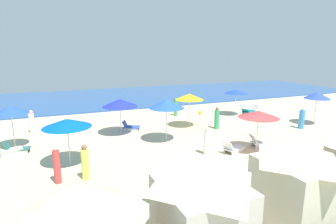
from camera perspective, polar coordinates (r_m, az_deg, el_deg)
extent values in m
plane|color=beige|center=(13.89, 14.72, -11.46)|extent=(60.00, 60.00, 0.00)
cube|color=#2A5599|center=(33.94, -8.35, 3.26)|extent=(60.00, 14.98, 0.12)
pyramid|color=beige|center=(6.28, -17.58, -18.65)|extent=(2.32, 2.27, 0.38)
pyramid|color=beige|center=(6.99, 7.11, -12.99)|extent=(2.32, 2.49, 0.45)
cube|color=beige|center=(9.71, 24.94, -15.66)|extent=(2.06, 2.24, 2.35)
pyramid|color=beige|center=(9.14, 25.80, -7.62)|extent=(2.26, 2.46, 0.54)
cylinder|color=silver|center=(20.27, 4.45, -0.29)|extent=(0.05, 0.05, 2.06)
cone|color=yellow|center=(20.03, 4.51, 3.21)|extent=(2.06, 2.06, 0.44)
cylinder|color=silver|center=(17.02, -0.29, -2.68)|extent=(0.05, 0.05, 2.13)
cone|color=blue|center=(16.71, -0.30, 1.73)|extent=(2.19, 2.19, 0.54)
cylinder|color=silver|center=(18.78, -9.86, -1.73)|extent=(0.05, 0.05, 1.92)
cone|color=#212FD1|center=(18.51, -10.01, 1.93)|extent=(2.38, 2.38, 0.52)
cube|color=silver|center=(19.48, -7.75, -3.71)|extent=(0.90, 0.50, 0.22)
cube|color=silver|center=(20.02, -7.37, -3.25)|extent=(0.90, 0.50, 0.22)
cube|color=#3652B4|center=(19.71, -7.57, -3.08)|extent=(1.29, 1.11, 0.06)
cube|color=#3652B4|center=(19.78, -9.01, -2.44)|extent=(0.52, 0.68, 0.44)
cylinder|color=silver|center=(24.68, 13.86, 1.57)|extent=(0.05, 0.05, 1.92)
cone|color=blue|center=(24.49, 14.00, 4.18)|extent=(1.99, 1.99, 0.36)
cube|color=silver|center=(25.18, 17.04, -0.33)|extent=(1.12, 0.51, 0.26)
cube|color=silver|center=(25.45, 15.89, -0.13)|extent=(1.12, 0.51, 0.26)
cube|color=#106D74|center=(25.28, 16.49, 0.12)|extent=(1.49, 1.15, 0.06)
cube|color=#106D74|center=(24.71, 15.83, 0.27)|extent=(0.58, 0.73, 0.36)
cylinder|color=silver|center=(23.81, 28.40, 0.09)|extent=(0.05, 0.05, 2.01)
cone|color=blue|center=(23.60, 28.72, 3.09)|extent=(1.89, 1.89, 0.52)
cylinder|color=silver|center=(16.10, 18.10, -4.52)|extent=(0.05, 0.05, 1.98)
cone|color=#CB4042|center=(15.80, 18.40, -0.43)|extent=(2.21, 2.21, 0.38)
cube|color=silver|center=(17.07, 19.36, -6.70)|extent=(1.07, 0.22, 0.25)
cube|color=silver|center=(17.46, 18.52, -6.20)|extent=(1.07, 0.22, 0.25)
cube|color=silver|center=(17.21, 18.97, -5.96)|extent=(1.28, 0.77, 0.06)
cube|color=silver|center=(16.87, 17.42, -5.36)|extent=(0.43, 0.60, 0.51)
cube|color=silver|center=(15.85, 14.51, -7.97)|extent=(1.14, 0.38, 0.19)
cube|color=silver|center=(16.15, 12.99, -7.49)|extent=(1.14, 0.38, 0.19)
cube|color=silver|center=(15.96, 13.77, -7.30)|extent=(1.44, 0.98, 0.06)
cube|color=silver|center=(15.42, 12.42, -6.93)|extent=(0.49, 0.67, 0.54)
cylinder|color=silver|center=(18.23, -29.59, -3.42)|extent=(0.05, 0.05, 2.08)
cone|color=blue|center=(17.96, -30.03, 0.43)|extent=(1.95, 1.95, 0.42)
cube|color=silver|center=(17.23, -29.85, -7.56)|extent=(1.03, 0.29, 0.23)
cube|color=silver|center=(17.76, -30.06, -7.02)|extent=(1.03, 0.29, 0.23)
cube|color=silver|center=(17.45, -30.01, -6.84)|extent=(1.29, 0.91, 0.06)
cube|color=silver|center=(17.31, -28.98, -7.42)|extent=(1.06, 0.22, 0.21)
cube|color=silver|center=(17.74, -28.54, -6.90)|extent=(1.06, 0.22, 0.21)
cube|color=#2C625E|center=(17.48, -28.80, -6.75)|extent=(1.27, 0.76, 0.06)
cube|color=#2C625E|center=(17.58, -30.60, -6.01)|extent=(0.37, 0.58, 0.51)
cylinder|color=silver|center=(14.45, -19.99, -6.70)|extent=(0.05, 0.05, 1.95)
cone|color=#0656B6|center=(14.11, -20.35, -2.15)|extent=(2.34, 2.34, 0.42)
cylinder|color=green|center=(23.79, 1.61, 0.86)|extent=(0.41, 0.41, 1.38)
sphere|color=#9B6950|center=(23.64, 1.62, 2.73)|extent=(0.22, 0.22, 0.22)
cylinder|color=#EBF75B|center=(12.77, -16.89, -10.43)|extent=(0.47, 0.47, 1.39)
sphere|color=#8C6647|center=(12.48, -17.12, -7.03)|extent=(0.24, 0.24, 0.24)
cylinder|color=white|center=(21.09, -26.53, -2.11)|extent=(0.45, 0.45, 1.34)
sphere|color=beige|center=(20.92, -26.75, -0.03)|extent=(0.26, 0.26, 0.26)
cylinder|color=white|center=(15.16, 8.02, -6.38)|extent=(0.42, 0.42, 1.32)
sphere|color=beige|center=(14.93, 8.11, -3.61)|extent=(0.23, 0.23, 0.23)
cylinder|color=#3E8CDB|center=(22.14, 26.12, -1.41)|extent=(0.55, 0.55, 1.35)
sphere|color=beige|center=(21.98, 26.31, 0.54)|extent=(0.21, 0.21, 0.21)
cylinder|color=#D34442|center=(12.80, -22.17, -10.58)|extent=(0.34, 0.34, 1.47)
sphere|color=beige|center=(12.51, -22.49, -7.04)|extent=(0.23, 0.23, 0.23)
cylinder|color=#3AA269|center=(20.14, 10.16, -1.53)|extent=(0.50, 0.50, 1.38)
sphere|color=#8F5E41|center=(19.96, 10.25, 0.68)|extent=(0.23, 0.23, 0.23)
sphere|color=yellow|center=(24.55, 6.74, -0.09)|extent=(0.33, 0.33, 0.33)
cube|color=silver|center=(28.09, 17.95, 1.08)|extent=(0.60, 0.63, 0.40)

